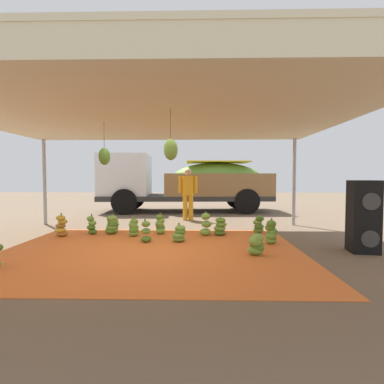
% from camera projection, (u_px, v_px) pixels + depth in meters
% --- Properties ---
extents(ground_plane, '(40.00, 40.00, 0.00)m').
position_uv_depth(ground_plane, '(167.00, 226.00, 8.82)').
color(ground_plane, brown).
extents(tarp_orange, '(5.85, 4.63, 0.01)m').
position_uv_depth(tarp_orange, '(151.00, 251.00, 5.82)').
color(tarp_orange, orange).
rests_on(tarp_orange, ground).
extents(tent_canopy, '(8.00, 7.00, 2.66)m').
position_uv_depth(tent_canopy, '(149.00, 117.00, 5.61)').
color(tent_canopy, '#9EA0A5').
rests_on(tent_canopy, ground).
extents(banana_bunch_0, '(0.31, 0.28, 0.51)m').
position_uv_depth(banana_bunch_0, '(92.00, 226.00, 7.53)').
color(banana_bunch_0, '#477523').
rests_on(banana_bunch_0, tarp_orange).
extents(banana_bunch_1, '(0.37, 0.39, 0.50)m').
position_uv_depth(banana_bunch_1, '(259.00, 225.00, 7.69)').
color(banana_bunch_1, '#518428').
rests_on(banana_bunch_1, tarp_orange).
extents(banana_bunch_2, '(0.44, 0.44, 0.49)m').
position_uv_depth(banana_bunch_2, '(220.00, 227.00, 7.41)').
color(banana_bunch_2, '#477523').
rests_on(banana_bunch_2, tarp_orange).
extents(banana_bunch_3, '(0.37, 0.37, 0.57)m').
position_uv_depth(banana_bunch_3, '(61.00, 227.00, 7.24)').
color(banana_bunch_3, '#996628').
rests_on(banana_bunch_3, tarp_orange).
extents(banana_bunch_4, '(0.30, 0.34, 0.52)m').
position_uv_depth(banana_bunch_4, '(146.00, 232.00, 6.63)').
color(banana_bunch_4, '#477523').
rests_on(banana_bunch_4, tarp_orange).
extents(banana_bunch_5, '(0.35, 0.38, 0.54)m').
position_uv_depth(banana_bunch_5, '(160.00, 225.00, 7.58)').
color(banana_bunch_5, '#6B9E38').
rests_on(banana_bunch_5, tarp_orange).
extents(banana_bunch_6, '(0.40, 0.39, 0.42)m').
position_uv_depth(banana_bunch_6, '(179.00, 234.00, 6.65)').
color(banana_bunch_6, '#6B9E38').
rests_on(banana_bunch_6, tarp_orange).
extents(banana_bunch_7, '(0.40, 0.40, 0.44)m').
position_uv_depth(banana_bunch_7, '(256.00, 245.00, 5.49)').
color(banana_bunch_7, '#6B9E38').
rests_on(banana_bunch_7, tarp_orange).
extents(banana_bunch_8, '(0.38, 0.41, 0.51)m').
position_uv_depth(banana_bunch_8, '(112.00, 225.00, 7.61)').
color(banana_bunch_8, '#518428').
rests_on(banana_bunch_8, tarp_orange).
extents(banana_bunch_10, '(0.34, 0.33, 0.47)m').
position_uv_depth(banana_bunch_10, '(134.00, 228.00, 7.27)').
color(banana_bunch_10, '#6B9E38').
rests_on(banana_bunch_10, tarp_orange).
extents(banana_bunch_11, '(0.39, 0.38, 0.60)m').
position_uv_depth(banana_bunch_11, '(206.00, 225.00, 7.35)').
color(banana_bunch_11, '#75A83D').
rests_on(banana_bunch_11, tarp_orange).
extents(banana_bunch_12, '(0.35, 0.36, 0.56)m').
position_uv_depth(banana_bunch_12, '(271.00, 233.00, 6.42)').
color(banana_bunch_12, '#75A83D').
rests_on(banana_bunch_12, tarp_orange).
extents(cargo_truck_main, '(7.16, 2.72, 2.40)m').
position_uv_depth(cargo_truck_main, '(183.00, 181.00, 12.68)').
color(cargo_truck_main, '#2D2D2D').
rests_on(cargo_truck_main, ground).
extents(worker_0, '(0.64, 0.39, 1.74)m').
position_uv_depth(worker_0, '(188.00, 190.00, 10.03)').
color(worker_0, orange).
rests_on(worker_0, ground).
extents(speaker_stack, '(0.56, 0.56, 1.39)m').
position_uv_depth(speaker_stack, '(363.00, 216.00, 5.74)').
color(speaker_stack, black).
rests_on(speaker_stack, ground).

